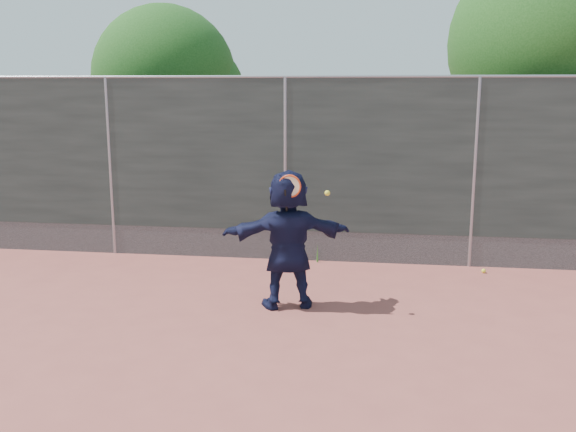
# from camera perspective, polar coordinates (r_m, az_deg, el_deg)

# --- Properties ---
(ground) EXTENTS (80.00, 80.00, 0.00)m
(ground) POSITION_cam_1_polar(r_m,az_deg,el_deg) (7.53, -4.12, -10.91)
(ground) COLOR #9E4C42
(ground) RESTS_ON ground
(player) EXTENTS (1.78, 0.98, 1.83)m
(player) POSITION_cam_1_polar(r_m,az_deg,el_deg) (8.32, 0.00, -2.06)
(player) COLOR #131736
(player) RESTS_ON ground
(ball_ground) EXTENTS (0.07, 0.07, 0.07)m
(ball_ground) POSITION_cam_1_polar(r_m,az_deg,el_deg) (10.47, 17.00, -4.68)
(ball_ground) COLOR yellow
(ball_ground) RESTS_ON ground
(fence) EXTENTS (20.00, 0.06, 3.03)m
(fence) POSITION_cam_1_polar(r_m,az_deg,el_deg) (10.48, -0.24, 4.51)
(fence) COLOR #38423D
(fence) RESTS_ON ground
(swing_action) EXTENTS (0.65, 0.13, 0.51)m
(swing_action) POSITION_cam_1_polar(r_m,az_deg,el_deg) (7.98, 0.47, 2.48)
(swing_action) COLOR red
(swing_action) RESTS_ON ground
(tree_right) EXTENTS (3.78, 3.60, 5.39)m
(tree_right) POSITION_cam_1_polar(r_m,az_deg,el_deg) (12.96, 22.91, 13.43)
(tree_right) COLOR #382314
(tree_right) RESTS_ON ground
(tree_left) EXTENTS (3.15, 3.00, 4.53)m
(tree_left) POSITION_cam_1_polar(r_m,az_deg,el_deg) (14.03, -10.23, 11.68)
(tree_left) COLOR #382314
(tree_left) RESTS_ON ground
(weed_clump) EXTENTS (0.68, 0.07, 0.30)m
(weed_clump) POSITION_cam_1_polar(r_m,az_deg,el_deg) (10.61, 1.25, -3.39)
(weed_clump) COLOR #387226
(weed_clump) RESTS_ON ground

